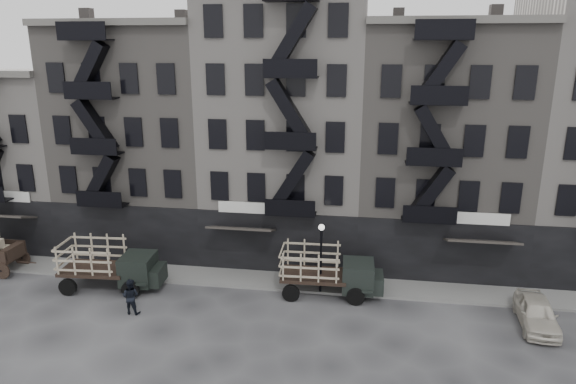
# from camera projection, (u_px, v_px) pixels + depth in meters

# --- Properties ---
(ground) EXTENTS (140.00, 140.00, 0.00)m
(ground) POSITION_uv_depth(u_px,v_px,m) (261.00, 312.00, 27.80)
(ground) COLOR #38383A
(ground) RESTS_ON ground
(sidewalk) EXTENTS (55.00, 2.50, 0.15)m
(sidewalk) POSITION_uv_depth(u_px,v_px,m) (273.00, 280.00, 31.34)
(sidewalk) COLOR slate
(sidewalk) RESTS_ON ground
(building_west) EXTENTS (10.00, 11.35, 13.20)m
(building_west) POSITION_uv_depth(u_px,v_px,m) (24.00, 155.00, 38.34)
(building_west) COLOR #B0A9A2
(building_west) RESTS_ON ground
(building_midwest) EXTENTS (10.00, 11.35, 16.20)m
(building_midwest) POSITION_uv_depth(u_px,v_px,m) (149.00, 138.00, 36.48)
(building_midwest) COLOR slate
(building_midwest) RESTS_ON ground
(building_center) EXTENTS (10.00, 11.35, 18.20)m
(building_center) POSITION_uv_depth(u_px,v_px,m) (288.00, 128.00, 34.76)
(building_center) COLOR #B0A9A2
(building_center) RESTS_ON ground
(building_mideast) EXTENTS (10.00, 11.35, 16.20)m
(building_mideast) POSITION_uv_depth(u_px,v_px,m) (439.00, 147.00, 33.59)
(building_mideast) COLOR slate
(building_mideast) RESTS_ON ground
(lamp_post) EXTENTS (0.36, 0.36, 4.28)m
(lamp_post) POSITION_uv_depth(u_px,v_px,m) (321.00, 249.00, 29.06)
(lamp_post) COLOR black
(lamp_post) RESTS_ON ground
(stake_truck_west) EXTENTS (6.09, 2.80, 2.98)m
(stake_truck_west) POSITION_uv_depth(u_px,v_px,m) (109.00, 261.00, 30.09)
(stake_truck_west) COLOR black
(stake_truck_west) RESTS_ON ground
(stake_truck_east) EXTENTS (5.86, 2.56, 2.91)m
(stake_truck_east) POSITION_uv_depth(u_px,v_px,m) (328.00, 268.00, 29.31)
(stake_truck_east) COLOR black
(stake_truck_east) RESTS_ON ground
(car_east) EXTENTS (2.06, 4.45, 1.48)m
(car_east) POSITION_uv_depth(u_px,v_px,m) (537.00, 313.00, 26.25)
(car_east) COLOR beige
(car_east) RESTS_ON ground
(pedestrian_mid) EXTENTS (0.99, 0.78, 1.97)m
(pedestrian_mid) POSITION_uv_depth(u_px,v_px,m) (131.00, 296.00, 27.43)
(pedestrian_mid) COLOR black
(pedestrian_mid) RESTS_ON ground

